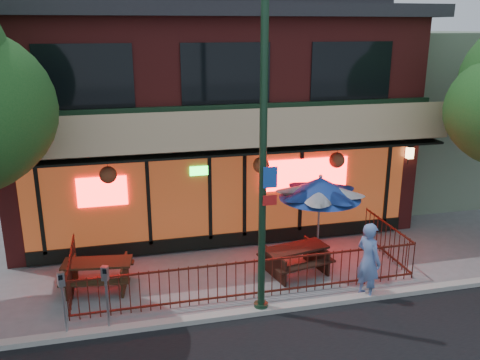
{
  "coord_description": "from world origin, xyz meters",
  "views": [
    {
      "loc": [
        -2.87,
        -10.18,
        6.19
      ],
      "look_at": [
        0.09,
        2.0,
        2.4
      ],
      "focal_mm": 38.0,
      "sensor_mm": 36.0,
      "label": 1
    }
  ],
  "objects_px": {
    "patio_umbrella": "(320,188)",
    "picnic_table_right": "(296,256)",
    "picnic_table_left": "(98,271)",
    "street_light": "(263,178)",
    "parking_meter_far": "(63,294)",
    "pedestrian": "(368,260)",
    "parking_meter_near": "(106,288)"
  },
  "relations": [
    {
      "from": "street_light",
      "to": "picnic_table_left",
      "type": "xyz_separation_m",
      "value": [
        -3.6,
        1.98,
        -2.69
      ]
    },
    {
      "from": "street_light",
      "to": "picnic_table_left",
      "type": "bearing_deg",
      "value": 151.19
    },
    {
      "from": "picnic_table_left",
      "to": "parking_meter_far",
      "type": "bearing_deg",
      "value": -106.87
    },
    {
      "from": "street_light",
      "to": "parking_meter_far",
      "type": "xyz_separation_m",
      "value": [
        -4.2,
        0.0,
        -2.15
      ]
    },
    {
      "from": "patio_umbrella",
      "to": "pedestrian",
      "type": "bearing_deg",
      "value": -78.23
    },
    {
      "from": "picnic_table_left",
      "to": "patio_umbrella",
      "type": "xyz_separation_m",
      "value": [
        5.8,
        0.13,
        1.65
      ]
    },
    {
      "from": "pedestrian",
      "to": "parking_meter_near",
      "type": "height_order",
      "value": "pedestrian"
    },
    {
      "from": "street_light",
      "to": "patio_umbrella",
      "type": "height_order",
      "value": "street_light"
    },
    {
      "from": "picnic_table_left",
      "to": "pedestrian",
      "type": "distance_m",
      "value": 6.54
    },
    {
      "from": "patio_umbrella",
      "to": "picnic_table_right",
      "type": "bearing_deg",
      "value": -148.85
    },
    {
      "from": "street_light",
      "to": "parking_meter_far",
      "type": "height_order",
      "value": "street_light"
    },
    {
      "from": "picnic_table_right",
      "to": "pedestrian",
      "type": "distance_m",
      "value": 2.05
    },
    {
      "from": "picnic_table_left",
      "to": "patio_umbrella",
      "type": "relative_size",
      "value": 0.73
    },
    {
      "from": "pedestrian",
      "to": "patio_umbrella",
      "type": "bearing_deg",
      "value": -7.66
    },
    {
      "from": "patio_umbrella",
      "to": "parking_meter_near",
      "type": "bearing_deg",
      "value": -159.17
    },
    {
      "from": "street_light",
      "to": "pedestrian",
      "type": "bearing_deg",
      "value": 1.15
    },
    {
      "from": "pedestrian",
      "to": "parking_meter_near",
      "type": "distance_m",
      "value": 5.97
    },
    {
      "from": "street_light",
      "to": "patio_umbrella",
      "type": "xyz_separation_m",
      "value": [
        2.2,
        2.11,
        -1.03
      ]
    },
    {
      "from": "parking_meter_far",
      "to": "patio_umbrella",
      "type": "bearing_deg",
      "value": 18.24
    },
    {
      "from": "patio_umbrella",
      "to": "parking_meter_far",
      "type": "height_order",
      "value": "patio_umbrella"
    },
    {
      "from": "street_light",
      "to": "parking_meter_near",
      "type": "relative_size",
      "value": 4.65
    },
    {
      "from": "street_light",
      "to": "parking_meter_far",
      "type": "bearing_deg",
      "value": 179.96
    },
    {
      "from": "picnic_table_left",
      "to": "parking_meter_near",
      "type": "relative_size",
      "value": 1.2
    },
    {
      "from": "pedestrian",
      "to": "parking_meter_near",
      "type": "bearing_deg",
      "value": 71.05
    },
    {
      "from": "picnic_table_right",
      "to": "pedestrian",
      "type": "bearing_deg",
      "value": -52.1
    },
    {
      "from": "picnic_table_right",
      "to": "patio_umbrella",
      "type": "height_order",
      "value": "patio_umbrella"
    },
    {
      "from": "parking_meter_near",
      "to": "parking_meter_far",
      "type": "bearing_deg",
      "value": 180.0
    },
    {
      "from": "patio_umbrella",
      "to": "pedestrian",
      "type": "distance_m",
      "value": 2.41
    },
    {
      "from": "picnic_table_left",
      "to": "picnic_table_right",
      "type": "relative_size",
      "value": 0.96
    },
    {
      "from": "picnic_table_left",
      "to": "patio_umbrella",
      "type": "height_order",
      "value": "patio_umbrella"
    },
    {
      "from": "patio_umbrella",
      "to": "parking_meter_near",
      "type": "xyz_separation_m",
      "value": [
        -5.54,
        -2.11,
        -1.1
      ]
    },
    {
      "from": "parking_meter_far",
      "to": "picnic_table_right",
      "type": "bearing_deg",
      "value": 16.19
    }
  ]
}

